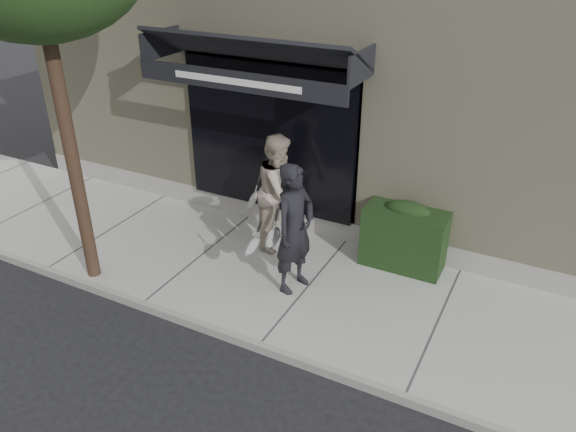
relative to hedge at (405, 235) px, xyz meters
The scene contains 7 objects.
ground 1.79m from the hedge, 131.35° to the right, with size 80.00×80.00×0.00m, color black.
sidewalk 1.77m from the hedge, 131.35° to the right, with size 20.00×3.00×0.12m, color #9F9F99.
curb 3.07m from the hedge, 111.45° to the right, with size 20.00×0.10×0.14m, color gray.
building_facade 4.39m from the hedge, 106.65° to the left, with size 14.30×8.04×5.64m.
hedge is the anchor object (origin of this frame).
pedestrian_front 1.96m from the hedge, 133.01° to the right, with size 0.90×1.01×2.03m.
pedestrian_back 2.19m from the hedge, behind, with size 0.87×1.05×1.99m.
Camera 1 is at (3.00, -6.55, 5.16)m, focal length 35.00 mm.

